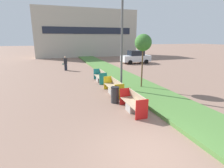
# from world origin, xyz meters

# --- Properties ---
(ground_plane) EXTENTS (180.00, 180.00, 0.00)m
(ground_plane) POSITION_xyz_m (0.00, 0.00, 0.00)
(ground_plane) COLOR #846656
(planter_grass_strip) EXTENTS (2.80, 120.00, 0.18)m
(planter_grass_strip) POSITION_xyz_m (3.20, 12.00, 0.09)
(planter_grass_strip) COLOR #4C7A38
(planter_grass_strip) RESTS_ON ground
(building_backdrop) EXTENTS (19.55, 5.24, 8.99)m
(building_backdrop) POSITION_xyz_m (4.00, 32.06, 4.50)
(building_backdrop) COLOR #B2AD9E
(building_backdrop) RESTS_ON ground
(bench_red_frame) EXTENTS (0.65, 2.00, 0.94)m
(bench_red_frame) POSITION_xyz_m (0.94, 3.30, 0.37)
(bench_red_frame) COLOR #9E9B96
(bench_red_frame) RESTS_ON ground
(bench_yellow_frame) EXTENTS (0.65, 2.39, 0.94)m
(bench_yellow_frame) POSITION_xyz_m (0.94, 6.34, 0.38)
(bench_yellow_frame) COLOR #9E9B96
(bench_yellow_frame) RESTS_ON ground
(bench_teal_frame) EXTENTS (0.65, 2.07, 0.94)m
(bench_teal_frame) POSITION_xyz_m (0.94, 9.84, 0.37)
(bench_teal_frame) COLOR #9E9B96
(bench_teal_frame) RESTS_ON ground
(litter_bin) EXTENTS (0.48, 0.48, 0.93)m
(litter_bin) POSITION_xyz_m (0.46, 4.73, 0.47)
(litter_bin) COLOR #2D2D30
(litter_bin) RESTS_ON ground
(street_lamp_post) EXTENTS (0.24, 0.44, 9.12)m
(street_lamp_post) POSITION_xyz_m (1.55, 6.53, 4.95)
(street_lamp_post) COLOR #56595B
(street_lamp_post) RESTS_ON ground
(sapling_tree_near) EXTENTS (1.16, 1.16, 3.87)m
(sapling_tree_near) POSITION_xyz_m (3.20, 6.74, 3.26)
(sapling_tree_near) COLOR brown
(sapling_tree_near) RESTS_ON ground
(pedestrian_walking) EXTENTS (0.53, 0.24, 1.62)m
(pedestrian_walking) POSITION_xyz_m (-1.47, 16.23, 0.82)
(pedestrian_walking) COLOR #232633
(pedestrian_walking) RESTS_ON ground
(parked_car_distant) EXTENTS (4.21, 2.00, 1.86)m
(parked_car_distant) POSITION_xyz_m (8.71, 19.06, 0.91)
(parked_car_distant) COLOR silver
(parked_car_distant) RESTS_ON ground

